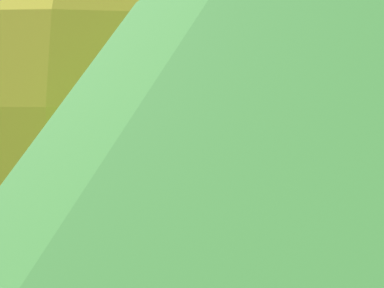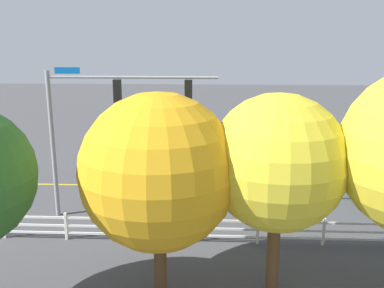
{
  "view_description": "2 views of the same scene",
  "coord_description": "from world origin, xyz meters",
  "px_view_note": "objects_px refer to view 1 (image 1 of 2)",
  "views": [
    {
      "loc": [
        -11.05,
        13.71,
        5.7
      ],
      "look_at": [
        0.55,
        0.73,
        3.02
      ],
      "focal_mm": 40.55,
      "sensor_mm": 36.0,
      "label": 1
    },
    {
      "loc": [
        -1.12,
        22.2,
        7.85
      ],
      "look_at": [
        -0.12,
        1.74,
        2.89
      ],
      "focal_mm": 39.03,
      "sensor_mm": 36.0,
      "label": 2
    }
  ],
  "objects_px": {
    "car_1": "(245,230)",
    "car_4": "(176,179)",
    "tree_1": "(106,150)",
    "tree_4": "(5,150)",
    "car_0": "(353,212)"
  },
  "relations": [
    {
      "from": "car_4",
      "to": "tree_1",
      "type": "height_order",
      "value": "tree_1"
    },
    {
      "from": "tree_1",
      "to": "car_0",
      "type": "bearing_deg",
      "value": -81.05
    },
    {
      "from": "car_4",
      "to": "tree_4",
      "type": "relative_size",
      "value": 0.62
    },
    {
      "from": "car_4",
      "to": "tree_1",
      "type": "relative_size",
      "value": 0.55
    },
    {
      "from": "car_4",
      "to": "tree_4",
      "type": "height_order",
      "value": "tree_4"
    },
    {
      "from": "car_1",
      "to": "tree_1",
      "type": "bearing_deg",
      "value": 112.26
    },
    {
      "from": "car_1",
      "to": "tree_1",
      "type": "height_order",
      "value": "tree_1"
    },
    {
      "from": "tree_4",
      "to": "car_1",
      "type": "bearing_deg",
      "value": -89.69
    },
    {
      "from": "car_0",
      "to": "car_4",
      "type": "bearing_deg",
      "value": -175.09
    },
    {
      "from": "car_0",
      "to": "car_1",
      "type": "height_order",
      "value": "car_0"
    },
    {
      "from": "car_1",
      "to": "car_4",
      "type": "height_order",
      "value": "car_1"
    },
    {
      "from": "tree_1",
      "to": "tree_4",
      "type": "bearing_deg",
      "value": -9.53
    },
    {
      "from": "car_0",
      "to": "tree_1",
      "type": "xyz_separation_m",
      "value": [
        -2.03,
        12.89,
        4.23
      ]
    },
    {
      "from": "tree_4",
      "to": "tree_1",
      "type": "bearing_deg",
      "value": 170.47
    },
    {
      "from": "car_1",
      "to": "tree_1",
      "type": "relative_size",
      "value": 0.62
    }
  ]
}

